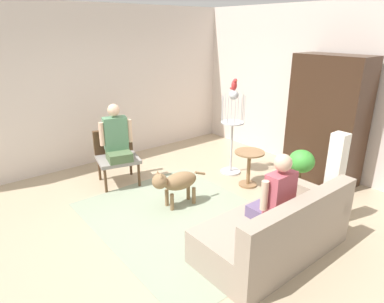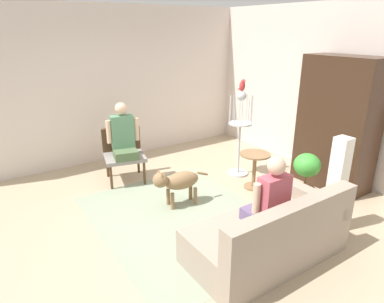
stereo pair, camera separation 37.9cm
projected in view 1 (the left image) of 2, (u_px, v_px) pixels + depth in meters
The scene contains 15 objects.
ground_plane at pixel (184, 216), 4.72m from camera, with size 7.02×7.02×0.00m, color tan.
back_wall at pixel (317, 89), 5.98m from camera, with size 5.95×0.12×2.89m, color silver.
left_wall at pixel (108, 85), 6.40m from camera, with size 0.12×6.45×2.89m, color silver.
area_rug at pixel (184, 219), 4.64m from camera, with size 2.80×2.18×0.01m, color gray.
couch at pixel (277, 231), 3.85m from camera, with size 0.92×1.80×0.83m.
armchair at pixel (116, 152), 5.64m from camera, with size 0.76×0.78×0.87m.
person_on_couch at pixel (276, 195), 3.71m from camera, with size 0.43×0.51×0.82m.
person_on_armchair at pixel (116, 137), 5.42m from camera, with size 0.50×0.52×0.89m.
round_end_table at pixel (249, 164), 5.51m from camera, with size 0.48×0.48×0.59m.
dog at pixel (176, 182), 4.85m from camera, with size 0.31×0.87×0.60m.
bird_cage_stand at pixel (232, 131), 5.87m from camera, with size 0.40×0.40×1.49m.
parrot at pixel (234, 85), 5.59m from camera, with size 0.17×0.10×0.20m.
potted_plant at pixel (301, 170), 5.11m from camera, with size 0.38×0.38×0.76m.
column_lamp at pixel (334, 180), 4.35m from camera, with size 0.20×0.20×1.26m.
armoire_cabinet at pixel (327, 120), 5.52m from camera, with size 1.17×0.56×2.09m, color #382316.
Camera 1 is at (3.29, -2.49, 2.47)m, focal length 31.63 mm.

